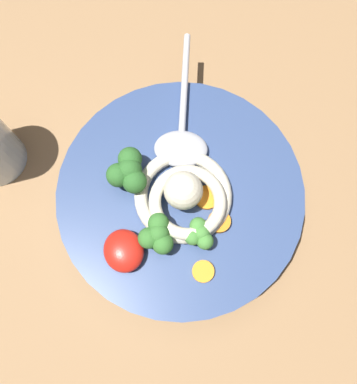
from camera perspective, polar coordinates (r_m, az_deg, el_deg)
The scene contains 11 objects.
table_slab at distance 48.97cm, azimuth 1.10°, elevation -4.14°, with size 138.28×138.28×3.07cm, color #936D47.
soup_bowl at distance 45.11cm, azimuth 0.00°, elevation -0.95°, with size 27.50×27.50×5.47cm.
noodle_pile at distance 40.99cm, azimuth 1.07°, elevation -0.33°, with size 11.64×11.41×4.68cm.
soup_spoon at distance 43.99cm, azimuth 0.45°, elevation 8.06°, with size 16.92×10.68×1.60cm.
chili_sauce_dollop at distance 40.56cm, azimuth -8.08°, elevation -8.56°, with size 4.58×4.12×2.06cm, color red.
broccoli_floret_far at distance 40.99cm, azimuth -7.42°, elevation 3.02°, with size 5.06×4.36×4.00cm.
broccoli_floret_beside_noodles at distance 39.37cm, azimuth -3.16°, elevation -6.30°, with size 4.29×3.69×3.39cm.
broccoli_floret_near_spoon at distance 39.79cm, azimuth 3.13°, elevation -6.19°, with size 3.50×3.01×2.76cm.
carrot_slice_front at distance 41.58cm, azimuth 6.00°, elevation -4.36°, with size 2.43×2.43×0.77cm, color orange.
carrot_slice_rear at distance 42.20cm, azimuth 4.28°, elevation -0.98°, with size 2.66×2.66×0.54cm, color orange.
carrot_slice_beside_chili at distance 40.79cm, azimuth 3.65°, elevation -11.60°, with size 2.30×2.30×0.52cm, color orange.
Camera 1 is at (9.21, -4.98, 49.37)cm, focal length 36.18 mm.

